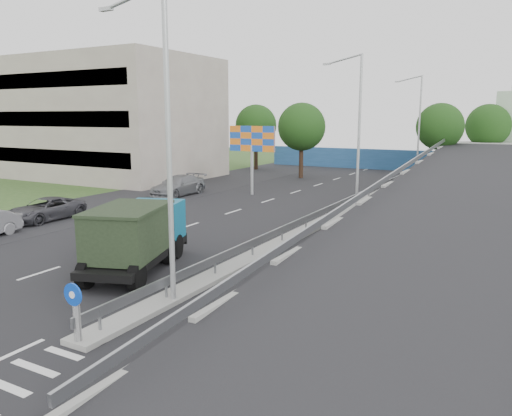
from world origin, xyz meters
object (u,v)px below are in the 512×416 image
Objects in this scene: billboard at (252,143)px; parked_car_c at (46,209)px; lamp_post_mid at (357,123)px; parked_car_d at (178,186)px; dump_truck at (137,234)px; lamp_post_far at (418,121)px; sign_bollard at (76,312)px; lamp_post_near at (163,131)px.

billboard reaches higher than parked_car_c.
lamp_post_mid reaches higher than parked_car_d.
dump_truck reaches higher than parked_car_c.
lamp_post_far reaches higher than billboard.
dump_truck is at bearing -73.99° from billboard.
sign_bollard is 27.53m from billboard.
lamp_post_far is 1.50× the size of dump_truck.
dump_truck is at bearing -95.27° from lamp_post_far.
parked_car_c is at bearing -140.12° from lamp_post_mid.
lamp_post_mid reaches higher than parked_car_c.
parked_car_c is (-15.14, 11.08, -0.35)m from sign_bollard.
lamp_post_mid is at bearing 89.74° from sign_bollard.
sign_bollard is at bearing -58.68° from parked_car_d.
lamp_post_far is (0.00, 40.00, 0.00)m from lamp_post_near.
billboard is at bearing -116.84° from lamp_post_far.
parked_car_d is (-14.04, 22.73, -0.24)m from sign_bollard.
sign_bollard is 7.04m from dump_truck.
lamp_post_near is 1.00× the size of lamp_post_mid.
sign_bollard is 24.30m from lamp_post_mid.
dump_truck is at bearing -101.12° from lamp_post_mid.
lamp_post_mid is at bearing 4.04° from parked_car_d.
lamp_post_mid is 15.06m from parked_car_d.
lamp_post_far is (0.00, 20.00, 0.00)m from lamp_post_mid.
lamp_post_mid is (0.00, 20.00, 0.00)m from lamp_post_near.
sign_bollard is at bearing -91.64° from lamp_post_near.
billboard is 0.82× the size of dump_truck.
lamp_post_mid is 2.05× the size of parked_car_c.
lamp_post_near is 1.50× the size of dump_truck.
lamp_post_near and lamp_post_far have the same top height.
parked_car_c is (-11.78, 4.91, -0.86)m from dump_truck.
sign_bollard is 0.31× the size of parked_car_d.
billboard is 6.82m from parked_car_d.
lamp_post_mid reaches higher than billboard.
lamp_post_mid is (0.11, 23.83, 4.77)m from sign_bollard.
parked_car_d is at bearing 126.83° from lamp_post_near.
dump_truck reaches higher than parked_car_d.
sign_bollard is 0.17× the size of lamp_post_mid.
lamp_post_far is at bearing 65.56° from dump_truck.
lamp_post_mid is 1.50× the size of dump_truck.
lamp_post_far reaches higher than parked_car_c.
lamp_post_mid is 18.49m from dump_truck.
lamp_post_mid is 20.52m from parked_car_c.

